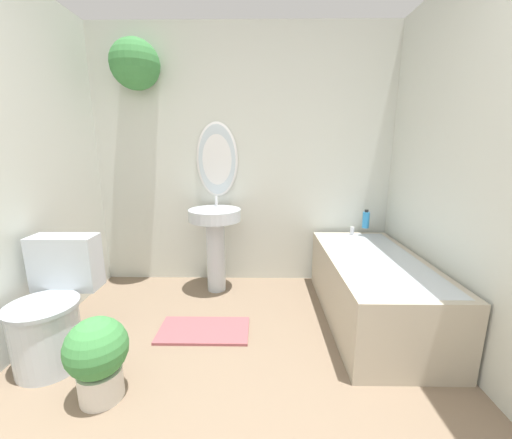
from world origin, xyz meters
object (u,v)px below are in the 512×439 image
object	(u,v)px
toilet	(53,311)
pedestal_sink	(215,234)
potted_plant	(97,355)
bathtub	(373,287)
shampoo_bottle	(366,220)

from	to	relation	value
toilet	pedestal_sink	bearing A→B (deg)	48.90
pedestal_sink	potted_plant	bearing A→B (deg)	-108.22
bathtub	potted_plant	size ratio (longest dim) A/B	3.16
pedestal_sink	shampoo_bottle	distance (m)	1.40
pedestal_sink	potted_plant	distance (m)	1.43
toilet	bathtub	distance (m)	2.21
toilet	bathtub	xyz separation A→B (m)	(2.15, 0.50, -0.06)
shampoo_bottle	pedestal_sink	bearing A→B (deg)	-176.02
toilet	potted_plant	xyz separation A→B (m)	(0.44, -0.33, -0.07)
toilet	bathtub	size ratio (longest dim) A/B	0.52
toilet	potted_plant	size ratio (longest dim) A/B	1.64
toilet	pedestal_sink	distance (m)	1.35
bathtub	pedestal_sink	bearing A→B (deg)	158.55
pedestal_sink	shampoo_bottle	size ratio (longest dim) A/B	5.08
toilet	shampoo_bottle	xyz separation A→B (m)	(2.27, 1.10, 0.34)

